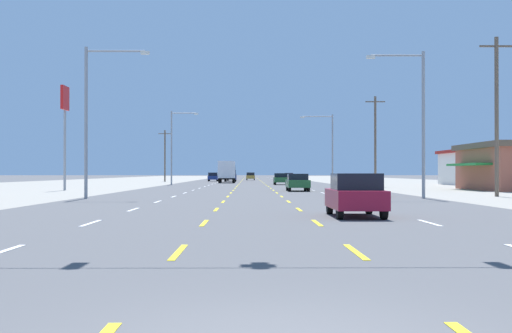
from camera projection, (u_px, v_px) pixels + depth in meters
name	position (u px, v px, depth m)	size (l,w,h in m)	color
ground_plane	(253.00, 187.00, 72.15)	(572.00, 572.00, 0.00)	#4C4C4F
lot_apron_left	(23.00, 187.00, 71.90)	(28.00, 440.00, 0.01)	gray
lot_apron_right	(480.00, 187.00, 72.40)	(28.00, 440.00, 0.01)	gray
lane_markings	(251.00, 182.00, 110.65)	(10.64, 227.60, 0.01)	white
signal_span_wire	(247.00, 4.00, 15.44)	(25.63, 0.53, 9.30)	brown
hatchback_inner_right_nearest	(355.00, 195.00, 23.62)	(1.72, 3.90, 1.54)	maroon
sedan_far_right_near	(363.00, 185.00, 43.77)	(1.80, 4.50, 1.46)	red
sedan_inner_right_mid	(298.00, 182.00, 55.90)	(1.80, 4.50, 1.46)	#235B2D
sedan_inner_right_midfar	(281.00, 179.00, 84.79)	(1.80, 4.50, 1.46)	#235B2D
box_truck_inner_left_far	(227.00, 171.00, 99.60)	(2.40, 7.20, 3.23)	black
suv_inner_left_farther	(230.00, 176.00, 113.10)	(1.98, 4.90, 1.98)	navy
hatchback_far_left_farthest	(213.00, 177.00, 117.73)	(1.72, 3.90, 1.54)	navy
hatchback_inner_left_distant_a	(232.00, 177.00, 124.47)	(1.72, 3.90, 1.54)	#4C196B
sedan_far_right_distant_b	(289.00, 177.00, 125.11)	(1.80, 4.50, 1.46)	maroon
hatchback_center_turn_distant_c	(251.00, 176.00, 134.34)	(1.72, 3.90, 1.54)	#B28C33
storefront_right_row_2	(494.00, 167.00, 79.95)	(9.80, 15.50, 4.34)	silver
pole_sign_left_row_1	(65.00, 111.00, 58.17)	(0.24, 2.02, 9.11)	gray
streetlight_left_row_0	(93.00, 110.00, 39.96)	(3.89, 0.26, 9.11)	gray
streetlight_right_row_0	(418.00, 113.00, 40.16)	(3.54, 0.26, 8.88)	gray
streetlight_left_row_1	(174.00, 142.00, 83.84)	(3.47, 0.26, 9.30)	gray
streetlight_right_row_1	(329.00, 144.00, 84.04)	(4.18, 0.26, 8.87)	gray
utility_pole_right_row_0	(497.00, 114.00, 43.23)	(2.20, 0.26, 10.37)	brown
utility_pole_right_row_1	(375.00, 140.00, 74.67)	(2.20, 0.26, 10.10)	brown
utility_pole_left_row_2	(165.00, 155.00, 113.28)	(2.20, 0.26, 8.75)	brown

